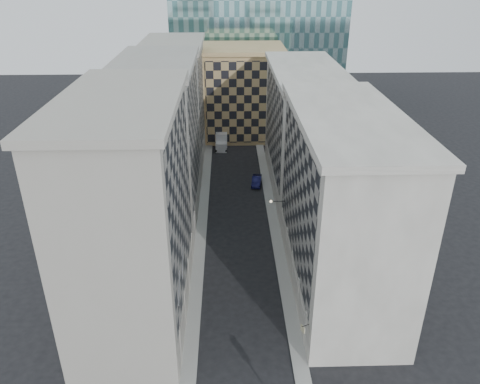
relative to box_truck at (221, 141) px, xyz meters
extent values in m
cube|color=#999994|center=(-2.63, -29.97, -1.27)|extent=(1.50, 100.00, 0.15)
cube|color=#999994|center=(7.87, -29.97, -1.27)|extent=(1.50, 100.00, 0.15)
cube|color=#9B968C|center=(-8.38, -48.97, 10.16)|extent=(10.00, 22.00, 23.00)
cube|color=gray|center=(-3.50, -48.97, 11.66)|extent=(0.25, 19.36, 18.00)
cube|color=#9B968C|center=(-3.58, -48.97, 0.26)|extent=(0.45, 21.12, 3.20)
cube|color=#9B968C|center=(-8.38, -48.97, 22.01)|extent=(10.80, 22.80, 0.70)
cylinder|color=#9B968C|center=(-3.73, -57.22, 0.86)|extent=(0.90, 0.90, 4.40)
cylinder|color=#9B968C|center=(-3.73, -51.72, 0.86)|extent=(0.90, 0.90, 4.40)
cylinder|color=#9B968C|center=(-3.73, -46.22, 0.86)|extent=(0.90, 0.90, 4.40)
cylinder|color=#9B968C|center=(-3.73, -40.72, 0.86)|extent=(0.90, 0.90, 4.40)
cube|color=gray|center=(-8.38, -26.97, 9.66)|extent=(10.00, 22.00, 22.00)
cube|color=gray|center=(-3.50, -26.97, 11.16)|extent=(0.25, 19.36, 17.00)
cube|color=gray|center=(-3.58, -26.97, 0.26)|extent=(0.45, 21.12, 3.20)
cube|color=gray|center=(-8.38, -26.97, 21.01)|extent=(10.80, 22.80, 0.70)
cylinder|color=gray|center=(-3.73, -35.22, 0.86)|extent=(0.90, 0.90, 4.40)
cylinder|color=gray|center=(-3.73, -29.72, 0.86)|extent=(0.90, 0.90, 4.40)
cylinder|color=gray|center=(-3.73, -24.22, 0.86)|extent=(0.90, 0.90, 4.40)
cylinder|color=gray|center=(-3.73, -18.72, 0.86)|extent=(0.90, 0.90, 4.40)
cube|color=#9B968C|center=(-8.38, -4.97, 9.16)|extent=(10.00, 22.00, 21.00)
cube|color=gray|center=(-3.50, -4.97, 10.66)|extent=(0.25, 19.36, 16.00)
cube|color=#9B968C|center=(-3.58, -4.97, 0.26)|extent=(0.45, 21.12, 3.20)
cube|color=#9B968C|center=(-8.38, -4.97, 20.01)|extent=(10.80, 22.80, 0.70)
cylinder|color=#9B968C|center=(-3.73, -13.22, 0.86)|extent=(0.90, 0.90, 4.40)
cylinder|color=#9B968C|center=(-3.73, -7.72, 0.86)|extent=(0.90, 0.90, 4.40)
cylinder|color=#9B968C|center=(-3.73, -2.22, 0.86)|extent=(0.90, 0.90, 4.40)
cylinder|color=#9B968C|center=(-3.73, 3.28, 0.86)|extent=(0.90, 0.90, 4.40)
cube|color=#A6A399|center=(13.62, -44.97, 8.66)|extent=(10.00, 26.00, 20.00)
cube|color=gray|center=(8.74, -44.97, 10.16)|extent=(0.25, 22.88, 15.00)
cube|color=#A6A399|center=(8.82, -44.97, 0.26)|extent=(0.45, 24.96, 3.20)
cube|color=#A6A399|center=(13.62, -44.97, 19.01)|extent=(10.80, 26.80, 0.70)
cylinder|color=#A6A399|center=(8.97, -55.37, 0.86)|extent=(0.90, 0.90, 4.40)
cylinder|color=#A6A399|center=(8.97, -50.17, 0.86)|extent=(0.90, 0.90, 4.40)
cylinder|color=#A6A399|center=(8.97, -44.97, 0.86)|extent=(0.90, 0.90, 4.40)
cylinder|color=#A6A399|center=(8.97, -39.77, 0.86)|extent=(0.90, 0.90, 4.40)
cylinder|color=#A6A399|center=(8.97, -34.57, 0.86)|extent=(0.90, 0.90, 4.40)
cube|color=#A6A399|center=(13.62, -17.97, 8.16)|extent=(10.00, 28.00, 19.00)
cube|color=gray|center=(8.74, -17.97, 9.66)|extent=(0.25, 24.64, 14.00)
cube|color=#A6A399|center=(8.82, -17.97, 0.26)|extent=(0.45, 26.88, 3.20)
cube|color=#A6A399|center=(13.62, -17.97, 18.01)|extent=(10.80, 28.80, 0.70)
cube|color=tan|center=(4.62, 8.03, 7.66)|extent=(16.00, 14.00, 18.00)
cube|color=tan|center=(4.62, 0.93, 7.66)|extent=(15.20, 0.25, 16.50)
cube|color=tan|center=(4.62, 8.03, 17.06)|extent=(16.80, 14.80, 0.80)
cube|color=#2F2B25|center=(2.62, 22.03, 12.66)|extent=(6.00, 6.00, 28.00)
cylinder|color=gray|center=(-3.28, -55.97, 6.66)|extent=(0.10, 2.33, 2.33)
cylinder|color=gray|center=(-3.28, -51.97, 6.66)|extent=(0.10, 2.33, 2.33)
cylinder|color=black|center=(7.72, -35.97, 4.86)|extent=(1.80, 0.08, 0.08)
sphere|color=#FFE5B2|center=(6.82, -35.97, 4.86)|extent=(0.36, 0.36, 0.36)
cube|color=#BDBDBD|center=(-0.04, -1.88, -0.45)|extent=(2.23, 2.43, 1.79)
cube|color=#BDBDBD|center=(0.01, 0.71, 0.20)|extent=(2.35, 3.62, 3.08)
cylinder|color=black|center=(-1.05, -2.65, -0.89)|extent=(0.32, 0.90, 0.89)
cylinder|color=black|center=(0.94, -2.69, -0.89)|extent=(0.32, 0.90, 0.89)
cylinder|color=black|center=(-0.96, 1.92, -0.89)|extent=(0.32, 0.90, 0.89)
cylinder|color=black|center=(1.03, 1.88, -0.89)|extent=(0.32, 0.90, 0.89)
imported|color=#11123E|center=(6.12, -17.86, -0.62)|extent=(2.10, 4.53, 1.44)
cylinder|color=black|center=(8.22, -56.97, 2.85)|extent=(0.76, 0.35, 0.06)
cube|color=beige|center=(7.98, -56.97, 2.46)|extent=(0.31, 0.66, 0.69)
camera|label=1|loc=(1.25, -89.89, 33.04)|focal=35.00mm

